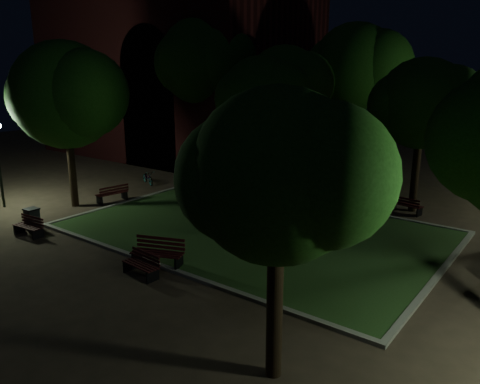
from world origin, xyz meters
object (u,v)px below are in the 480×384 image
object	(u,v)px
bench_near_left	(158,253)
bench_left_side	(113,194)
bench_near_right	(142,265)
bench_west_near	(29,227)
bench_far_side	(406,206)
bicycle	(148,177)
trash_bin	(32,218)
monument	(254,209)

from	to	relation	value
bench_near_left	bench_left_side	world-z (taller)	bench_near_left
bench_near_right	bench_left_side	distance (m)	9.45
bench_near_right	bench_west_near	bearing A→B (deg)	-173.84
bench_near_right	bench_far_side	xyz separation A→B (m)	(4.77, 12.23, 0.02)
bench_west_near	bicycle	world-z (taller)	bicycle
trash_bin	monument	bearing A→B (deg)	35.89
bench_near_right	bicycle	distance (m)	12.92
trash_bin	bench_far_side	bearing A→B (deg)	44.45
bench_far_side	trash_bin	world-z (taller)	trash_bin
monument	bicycle	size ratio (longest dim) A/B	2.09
bench_near_right	bench_west_near	size ratio (longest dim) A/B	1.00
monument	trash_bin	bearing A→B (deg)	-144.11
bench_left_side	trash_bin	distance (m)	4.78
trash_bin	bicycle	size ratio (longest dim) A/B	0.60
bench_near_left	bench_far_side	size ratio (longest dim) A/B	1.23
monument	bench_near_left	bearing A→B (deg)	-95.66
bench_far_side	bicycle	distance (m)	14.61
trash_bin	bench_left_side	bearing A→B (deg)	97.49
bench_west_near	trash_bin	size ratio (longest dim) A/B	1.61
bench_near_left	trash_bin	bearing A→B (deg)	162.96
bench_near_left	bench_far_side	xyz separation A→B (m)	(4.91, 11.35, -0.08)
monument	bench_near_left	distance (m)	5.09
bench_west_near	bench_left_side	world-z (taller)	bench_left_side
bench_near_left	bench_near_right	world-z (taller)	bench_near_left
bicycle	trash_bin	bearing A→B (deg)	-143.55
bicycle	bench_far_side	bearing A→B (deg)	-53.90
bench_near_left	bench_far_side	bearing A→B (deg)	45.29
monument	bench_near_left	world-z (taller)	monument
bench_far_side	bicycle	world-z (taller)	bench_far_side
bench_west_near	trash_bin	bearing A→B (deg)	136.77
bench_near_right	bench_left_side	world-z (taller)	bench_left_side
bench_near_left	bicycle	bearing A→B (deg)	118.15
bench_near_right	bench_far_side	world-z (taller)	bench_far_side
bench_near_left	bench_far_side	world-z (taller)	bench_near_left
bench_left_side	bicycle	size ratio (longest dim) A/B	1.11
monument	bench_far_side	world-z (taller)	monument
bench_near_right	bicycle	world-z (taller)	bicycle
bench_far_side	bench_west_near	bearing A→B (deg)	56.07
bench_left_side	trash_bin	world-z (taller)	trash_bin
bench_west_near	bench_near_right	bearing A→B (deg)	-3.33
bench_far_side	trash_bin	xyz separation A→B (m)	(-12.12, -11.89, 0.08)
bench_near_left	bench_west_near	bearing A→B (deg)	167.84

